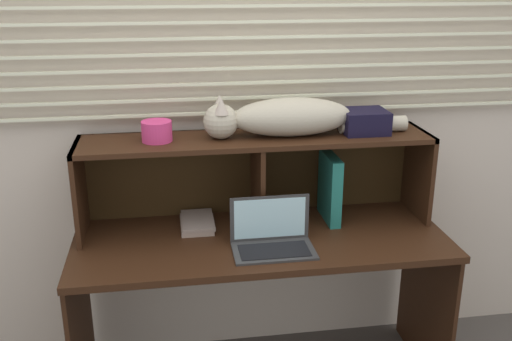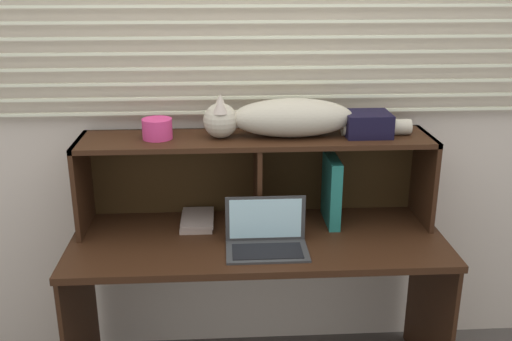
# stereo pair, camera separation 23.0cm
# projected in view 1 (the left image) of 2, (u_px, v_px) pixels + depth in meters

# --- Properties ---
(back_panel_with_blinds) EXTENTS (4.40, 0.08, 2.50)m
(back_panel_with_blinds) POSITION_uv_depth(u_px,v_px,m) (249.00, 102.00, 2.68)
(back_panel_with_blinds) COLOR beige
(back_panel_with_blinds) RESTS_ON ground
(desk) EXTENTS (1.60, 0.63, 0.74)m
(desk) POSITION_uv_depth(u_px,v_px,m) (261.00, 265.00, 2.57)
(desk) COLOR #321B0E
(desk) RESTS_ON ground
(hutch_shelf_unit) EXTENTS (1.54, 0.32, 0.41)m
(hutch_shelf_unit) POSITION_uv_depth(u_px,v_px,m) (255.00, 160.00, 2.60)
(hutch_shelf_unit) COLOR #321B0E
(hutch_shelf_unit) RESTS_ON desk
(cat) EXTENTS (0.90, 0.20, 0.18)m
(cat) POSITION_uv_depth(u_px,v_px,m) (285.00, 118.00, 2.52)
(cat) COLOR #B4AB94
(cat) RESTS_ON hutch_shelf_unit
(laptop) EXTENTS (0.33, 0.20, 0.21)m
(laptop) POSITION_uv_depth(u_px,v_px,m) (272.00, 238.00, 2.41)
(laptop) COLOR #353535
(laptop) RESTS_ON desk
(binder_upright) EXTENTS (0.05, 0.24, 0.31)m
(binder_upright) POSITION_uv_depth(u_px,v_px,m) (330.00, 188.00, 2.66)
(binder_upright) COLOR #207065
(binder_upright) RESTS_ON desk
(book_stack) EXTENTS (0.15, 0.23, 0.04)m
(book_stack) POSITION_uv_depth(u_px,v_px,m) (197.00, 223.00, 2.62)
(book_stack) COLOR gray
(book_stack) RESTS_ON desk
(small_basket) EXTENTS (0.13, 0.13, 0.09)m
(small_basket) POSITION_uv_depth(u_px,v_px,m) (157.00, 131.00, 2.45)
(small_basket) COLOR #D23775
(small_basket) RESTS_ON hutch_shelf_unit
(storage_box) EXTENTS (0.20, 0.17, 0.10)m
(storage_box) POSITION_uv_depth(u_px,v_px,m) (364.00, 121.00, 2.58)
(storage_box) COLOR black
(storage_box) RESTS_ON hutch_shelf_unit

